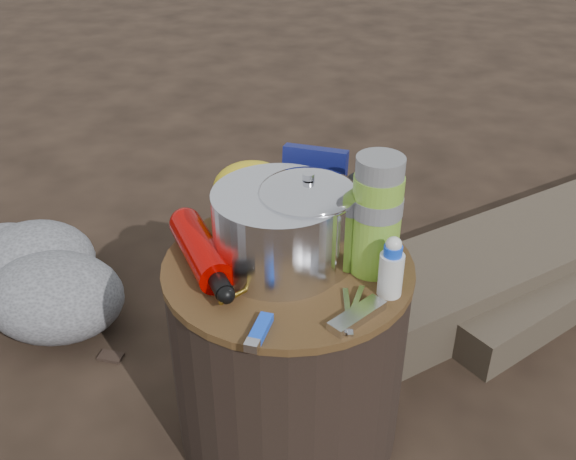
% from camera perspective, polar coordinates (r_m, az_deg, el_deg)
% --- Properties ---
extents(ground, '(60.00, 60.00, 0.00)m').
position_cam_1_polar(ground, '(1.44, 0.00, -16.48)').
color(ground, black).
rests_on(ground, ground).
extents(stump, '(0.44, 0.44, 0.41)m').
position_cam_1_polar(stump, '(1.29, 0.00, -10.43)').
color(stump, black).
rests_on(stump, ground).
extents(log_main, '(1.47, 1.37, 0.15)m').
position_cam_1_polar(log_main, '(2.04, 23.51, -0.49)').
color(log_main, '#42382C').
rests_on(log_main, ground).
extents(foil_windscreen, '(0.23, 0.23, 0.14)m').
position_cam_1_polar(foil_windscreen, '(1.13, -0.78, 0.10)').
color(foil_windscreen, silver).
rests_on(foil_windscreen, stump).
extents(camping_pot, '(0.17, 0.17, 0.17)m').
position_cam_1_polar(camping_pot, '(1.13, 1.73, 0.76)').
color(camping_pot, silver).
rests_on(camping_pot, stump).
extents(fuel_bottle, '(0.19, 0.24, 0.06)m').
position_cam_1_polar(fuel_bottle, '(1.16, -7.61, -1.74)').
color(fuel_bottle, '#AB0300').
rests_on(fuel_bottle, stump).
extents(thermos, '(0.08, 0.08, 0.21)m').
position_cam_1_polar(thermos, '(1.11, 7.68, 1.21)').
color(thermos, '#75A92E').
rests_on(thermos, stump).
extents(travel_mug, '(0.08, 0.08, 0.11)m').
position_cam_1_polar(travel_mug, '(1.22, 6.91, 1.85)').
color(travel_mug, black).
rests_on(travel_mug, stump).
extents(stuff_sack, '(0.16, 0.13, 0.11)m').
position_cam_1_polar(stuff_sack, '(1.29, -3.02, 3.54)').
color(stuff_sack, gold).
rests_on(stuff_sack, stump).
extents(food_pouch, '(0.12, 0.04, 0.15)m').
position_cam_1_polar(food_pouch, '(1.25, 2.25, 3.74)').
color(food_pouch, '#0E1453').
rests_on(food_pouch, stump).
extents(lighter, '(0.03, 0.08, 0.02)m').
position_cam_1_polar(lighter, '(1.02, -2.38, -8.52)').
color(lighter, blue).
rests_on(lighter, stump).
extents(multitool, '(0.09, 0.11, 0.02)m').
position_cam_1_polar(multitool, '(1.04, 6.04, -7.42)').
color(multitool, silver).
rests_on(multitool, stump).
extents(pot_grabber, '(0.03, 0.12, 0.01)m').
position_cam_1_polar(pot_grabber, '(1.06, 5.22, -6.96)').
color(pot_grabber, silver).
rests_on(pot_grabber, stump).
extents(squeeze_bottle, '(0.04, 0.04, 0.10)m').
position_cam_1_polar(squeeze_bottle, '(1.08, 8.96, -3.41)').
color(squeeze_bottle, silver).
rests_on(squeeze_bottle, stump).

